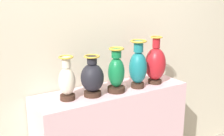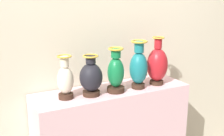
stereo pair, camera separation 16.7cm
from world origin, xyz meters
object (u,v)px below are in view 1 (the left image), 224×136
(vase_ivory, at_px, (67,81))
(vase_onyx, at_px, (92,78))
(vase_emerald, at_px, (116,72))
(vase_crimson, at_px, (155,64))
(vase_teal, at_px, (138,66))

(vase_ivory, bearing_deg, vase_onyx, -8.10)
(vase_ivory, bearing_deg, vase_emerald, -6.44)
(vase_crimson, bearing_deg, vase_teal, -175.51)
(vase_emerald, height_order, vase_teal, vase_teal)
(vase_ivory, height_order, vase_onyx, vase_ivory)
(vase_emerald, distance_m, vase_teal, 0.21)
(vase_onyx, relative_size, vase_teal, 0.79)
(vase_ivory, distance_m, vase_teal, 0.62)
(vase_emerald, xyz_separation_m, vase_crimson, (0.41, 0.01, 0.02))
(vase_emerald, xyz_separation_m, vase_teal, (0.21, -0.01, 0.02))
(vase_teal, relative_size, vase_crimson, 0.97)
(vase_ivory, xyz_separation_m, vase_onyx, (0.20, -0.03, 0.00))
(vase_emerald, bearing_deg, vase_ivory, 173.56)
(vase_emerald, bearing_deg, vase_onyx, 175.13)
(vase_onyx, height_order, vase_crimson, vase_crimson)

